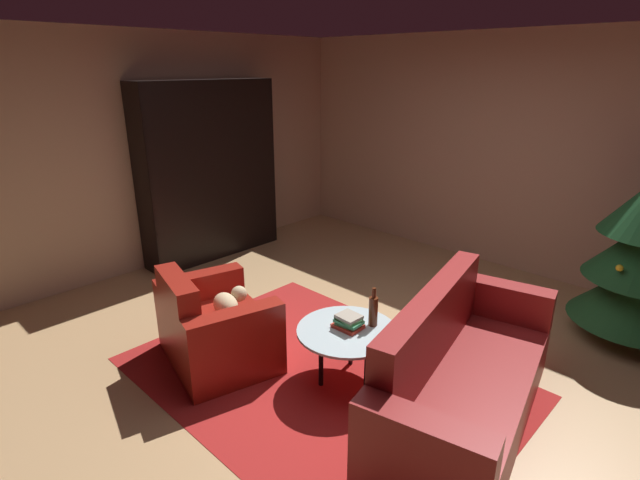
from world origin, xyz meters
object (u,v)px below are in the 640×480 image
(bookshelf_unit, at_px, (218,173))
(armchair_red, at_px, (214,328))
(coffee_table, at_px, (347,334))
(bottle_on_table, at_px, (373,311))
(couch_red, at_px, (461,384))
(book_stack_on_table, at_px, (348,322))

(bookshelf_unit, distance_m, armchair_red, 2.58)
(coffee_table, distance_m, bottle_on_table, 0.26)
(bookshelf_unit, relative_size, couch_red, 1.03)
(book_stack_on_table, bearing_deg, couch_red, 7.74)
(armchair_red, distance_m, book_stack_on_table, 1.10)
(coffee_table, height_order, book_stack_on_table, book_stack_on_table)
(coffee_table, xyz_separation_m, book_stack_on_table, (-0.01, 0.02, 0.09))
(book_stack_on_table, bearing_deg, bottle_on_table, 56.60)
(couch_red, xyz_separation_m, book_stack_on_table, (-0.87, -0.12, 0.17))
(book_stack_on_table, bearing_deg, bookshelf_unit, 162.28)
(couch_red, distance_m, bottle_on_table, 0.80)
(bookshelf_unit, height_order, armchair_red, bookshelf_unit)
(bottle_on_table, bearing_deg, coffee_table, -117.55)
(couch_red, height_order, bottle_on_table, couch_red)
(armchair_red, relative_size, coffee_table, 1.49)
(armchair_red, relative_size, book_stack_on_table, 5.22)
(bookshelf_unit, bearing_deg, armchair_red, -36.84)
(bookshelf_unit, xyz_separation_m, bottle_on_table, (3.01, -0.77, -0.48))
(couch_red, bearing_deg, book_stack_on_table, -172.26)
(book_stack_on_table, xyz_separation_m, bottle_on_table, (0.10, 0.16, 0.07))
(armchair_red, height_order, bottle_on_table, armchair_red)
(armchair_red, distance_m, coffee_table, 1.08)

